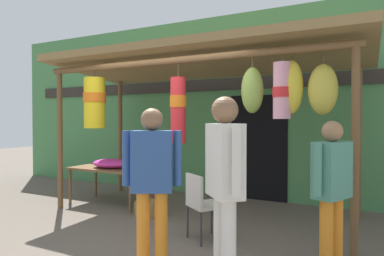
# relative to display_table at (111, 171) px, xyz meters

# --- Properties ---
(ground_plane) EXTENTS (30.00, 30.00, 0.00)m
(ground_plane) POSITION_rel_display_table_xyz_m (1.54, -0.67, -0.60)
(ground_plane) COLOR #60564C
(shop_facade) EXTENTS (11.30, 0.29, 3.61)m
(shop_facade) POSITION_rel_display_table_xyz_m (1.55, 1.67, 1.20)
(shop_facade) COLOR #47844C
(shop_facade) RESTS_ON ground_plane
(market_stall_canopy) EXTENTS (5.11, 2.12, 2.64)m
(market_stall_canopy) POSITION_rel_display_table_xyz_m (1.77, 0.04, 1.70)
(market_stall_canopy) COLOR brown
(market_stall_canopy) RESTS_ON ground_plane
(display_table) EXTENTS (1.46, 0.76, 0.67)m
(display_table) POSITION_rel_display_table_xyz_m (0.00, 0.00, 0.00)
(display_table) COLOR brown
(display_table) RESTS_ON ground_plane
(flower_heap_on_table) EXTENTS (0.71, 0.50, 0.16)m
(flower_heap_on_table) POSITION_rel_display_table_xyz_m (0.05, -0.06, 0.14)
(flower_heap_on_table) COLOR #D13399
(flower_heap_on_table) RESTS_ON display_table
(folding_chair) EXTENTS (0.56, 0.56, 0.84)m
(folding_chair) POSITION_rel_display_table_xyz_m (2.28, -0.97, -0.10)
(folding_chair) COLOR beige
(folding_chair) RESTS_ON ground_plane
(wicker_basket_by_table) EXTENTS (0.44, 0.44, 0.23)m
(wicker_basket_by_table) POSITION_rel_display_table_xyz_m (1.05, -0.36, -0.49)
(wicker_basket_by_table) COLOR olive
(wicker_basket_by_table) RESTS_ON ground_plane
(vendor_in_orange) EXTENTS (0.44, 0.45, 1.72)m
(vendor_in_orange) POSITION_rel_display_table_xyz_m (3.04, -2.08, 0.42)
(vendor_in_orange) COLOR silver
(vendor_in_orange) RESTS_ON ground_plane
(customer_foreground) EXTENTS (0.53, 0.38, 1.64)m
(customer_foreground) POSITION_rel_display_table_xyz_m (2.23, -2.00, 0.36)
(customer_foreground) COLOR orange
(customer_foreground) RESTS_ON ground_plane
(shopper_by_bananas) EXTENTS (0.37, 0.55, 1.51)m
(shopper_by_bananas) POSITION_rel_display_table_xyz_m (3.82, -1.20, 0.28)
(shopper_by_bananas) COLOR orange
(shopper_by_bananas) RESTS_ON ground_plane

